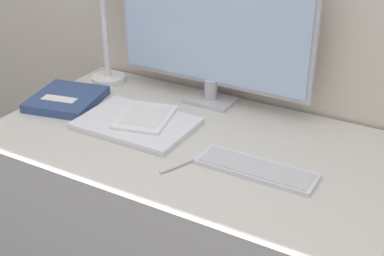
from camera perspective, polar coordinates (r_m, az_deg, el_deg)
desk at (r=1.73m, az=0.05°, el=-11.86°), size 1.16×0.66×0.73m
monitor at (r=1.67m, az=2.18°, el=10.70°), size 0.66×0.11×0.46m
keyboard at (r=1.39m, az=6.87°, el=-4.34°), size 0.32×0.10×0.01m
laptop at (r=1.60m, az=-5.93°, el=0.48°), size 0.34×0.24×0.02m
ereader at (r=1.61m, az=-4.99°, el=1.18°), size 0.19×0.22×0.01m
notebook at (r=1.79m, az=-13.22°, el=3.02°), size 0.25×0.26×0.03m
pen at (r=1.40m, az=-0.99°, el=-3.83°), size 0.06×0.14×0.01m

